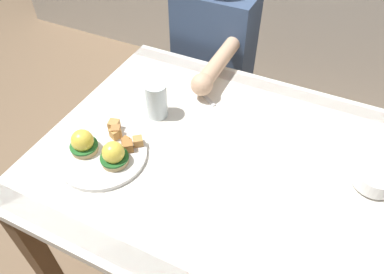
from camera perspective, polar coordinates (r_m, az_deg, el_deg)
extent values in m
plane|color=#7F664C|center=(1.72, 4.81, -20.24)|extent=(6.00, 6.00, 0.00)
cube|color=white|center=(1.10, 7.07, -4.37)|extent=(1.20, 0.90, 0.03)
cube|color=#B23838|center=(1.39, 12.99, 7.48)|extent=(1.20, 0.06, 0.00)
cube|color=brown|center=(1.44, -22.79, -17.40)|extent=(0.06, 0.06, 0.71)
cube|color=brown|center=(1.79, -6.01, 2.58)|extent=(0.06, 0.06, 0.71)
cylinder|color=white|center=(1.13, -13.99, -2.83)|extent=(0.27, 0.27, 0.01)
cylinder|color=tan|center=(1.14, -16.63, -1.70)|extent=(0.08, 0.08, 0.02)
cylinder|color=#286B2D|center=(1.13, -16.76, -1.28)|extent=(0.08, 0.08, 0.01)
sphere|color=yellow|center=(1.12, -16.98, -0.53)|extent=(0.07, 0.07, 0.07)
cylinder|color=tan|center=(1.08, -12.10, -3.58)|extent=(0.08, 0.08, 0.02)
cylinder|color=#236028|center=(1.07, -12.20, -3.16)|extent=(0.08, 0.08, 0.01)
sphere|color=yellow|center=(1.06, -12.37, -2.40)|extent=(0.07, 0.07, 0.07)
cube|color=tan|center=(1.15, -12.04, 0.56)|extent=(0.04, 0.04, 0.03)
cube|color=tan|center=(1.16, -12.00, 0.82)|extent=(0.03, 0.03, 0.03)
cube|color=#B77A42|center=(1.15, -11.93, 0.84)|extent=(0.04, 0.04, 0.04)
cube|color=#AD7038|center=(1.11, -10.09, -1.45)|extent=(0.04, 0.04, 0.03)
cube|color=#AD7038|center=(1.13, -10.41, -0.64)|extent=(0.02, 0.02, 0.03)
cube|color=tan|center=(1.12, -8.56, -0.65)|extent=(0.04, 0.04, 0.03)
cube|color=tan|center=(1.18, -12.23, 1.77)|extent=(0.04, 0.04, 0.04)
cylinder|color=white|center=(1.15, 26.61, -6.60)|extent=(0.10, 0.10, 0.01)
cylinder|color=white|center=(1.13, 27.06, -5.72)|extent=(0.12, 0.12, 0.04)
cube|color=#B7E093|center=(1.13, 27.44, -5.47)|extent=(0.03, 0.03, 0.02)
cube|color=#F4DB66|center=(1.15, 26.67, -4.95)|extent=(0.04, 0.04, 0.03)
cube|color=#B7E093|center=(1.13, 27.57, -5.17)|extent=(0.03, 0.03, 0.03)
cube|color=#F4A85B|center=(1.15, 27.89, -5.18)|extent=(0.03, 0.03, 0.02)
cube|color=silver|center=(1.31, 2.10, 6.42)|extent=(0.11, 0.08, 0.00)
cube|color=silver|center=(1.36, 0.33, 8.19)|extent=(0.04, 0.04, 0.00)
cylinder|color=silver|center=(1.20, -5.64, 5.81)|extent=(0.07, 0.07, 0.12)
cylinder|color=silver|center=(1.22, -5.55, 4.86)|extent=(0.06, 0.06, 0.07)
cylinder|color=#33333D|center=(1.92, -0.75, 1.06)|extent=(0.11, 0.11, 0.45)
cylinder|color=#33333D|center=(1.87, 4.21, -0.61)|extent=(0.11, 0.11, 0.45)
cube|color=#384C70|center=(1.67, 3.52, 14.09)|extent=(0.34, 0.20, 0.50)
cylinder|color=#DBAD89|center=(1.38, 4.21, 11.68)|extent=(0.06, 0.30, 0.06)
sphere|color=#DBAD89|center=(1.27, 1.57, 8.32)|extent=(0.08, 0.08, 0.08)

